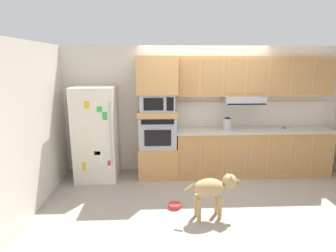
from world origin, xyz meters
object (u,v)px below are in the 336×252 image
electric_kettle (227,124)px  screwdriver (285,128)px  refrigerator (96,134)px  built_in_oven (158,131)px  dog (213,188)px  microwave (157,102)px  dog_food_bowl (175,205)px

electric_kettle → screwdriver: bearing=4.0°
refrigerator → built_in_oven: 1.16m
screwdriver → dog: size_ratio=0.16×
microwave → refrigerator: bearing=-176.6°
dog_food_bowl → screwdriver: bearing=30.3°
dog → refrigerator: bearing=133.8°
refrigerator → screwdriver: 3.67m
screwdriver → dog: screwdriver is taller
electric_kettle → microwave: bearing=178.0°
refrigerator → microwave: refrigerator is taller
built_in_oven → microwave: size_ratio=1.09×
microwave → screwdriver: bearing=0.8°
refrigerator → screwdriver: refrigerator is taller
microwave → electric_kettle: (1.33, -0.05, -0.43)m
built_in_oven → dog: (0.78, -1.57, -0.45)m
refrigerator → dog: bearing=-37.9°
built_in_oven → electric_kettle: bearing=-2.0°
built_in_oven → electric_kettle: built_in_oven is taller
built_in_oven → microwave: microwave is taller
refrigerator → built_in_oven: bearing=3.4°
built_in_oven → refrigerator: bearing=-176.6°
electric_kettle → dog_food_bowl: 1.93m
electric_kettle → refrigerator: bearing=-179.5°
electric_kettle → built_in_oven: bearing=178.0°
built_in_oven → microwave: 0.56m
screwdriver → microwave: bearing=-179.2°
refrigerator → dog_food_bowl: refrigerator is taller
refrigerator → screwdriver: size_ratio=12.85×
refrigerator → screwdriver: bearing=1.6°
screwdriver → dog: bearing=-137.2°
screwdriver → dog: (-1.73, -1.61, -0.48)m
built_in_oven → dog: bearing=-63.7°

